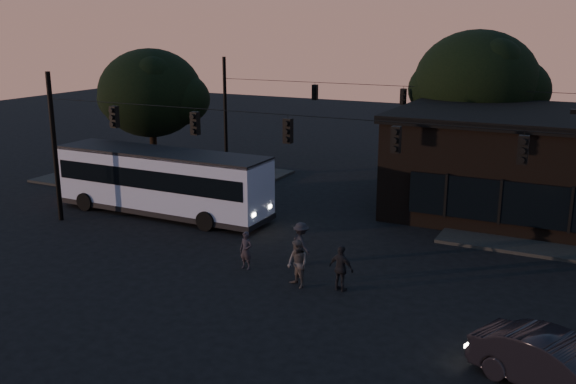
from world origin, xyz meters
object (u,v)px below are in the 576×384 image
at_px(building, 548,164).
at_px(pedestrian_c, 341,268).
at_px(pedestrian_a, 246,250).
at_px(pedestrian_b, 297,264).
at_px(pedestrian_d, 301,244).
at_px(bus, 162,179).
at_px(car, 558,366).

height_order(building, pedestrian_c, building).
xyz_separation_m(pedestrian_a, pedestrian_c, (4.32, -0.36, 0.10)).
xyz_separation_m(pedestrian_b, pedestrian_d, (-0.89, 2.20, -0.02)).
bearing_deg(bus, pedestrian_a, -31.31).
xyz_separation_m(building, pedestrian_a, (-10.10, -13.60, -1.92)).
bearing_deg(pedestrian_b, bus, -177.77).
distance_m(building, pedestrian_b, 16.25).
bearing_deg(pedestrian_b, pedestrian_d, 142.06).
height_order(bus, car, bus).
relative_size(pedestrian_c, pedestrian_d, 0.98).
relative_size(pedestrian_a, pedestrian_b, 0.85).
bearing_deg(building, pedestrian_d, -124.37).
xyz_separation_m(bus, pedestrian_b, (10.53, -5.56, -0.97)).
height_order(car, pedestrian_a, pedestrian_a).
bearing_deg(bus, car, -23.89).
xyz_separation_m(building, pedestrian_c, (-5.79, -13.95, -1.82)).
bearing_deg(pedestrian_d, bus, 16.11).
relative_size(bus, pedestrian_a, 7.62).
xyz_separation_m(pedestrian_a, pedestrian_d, (1.80, 1.46, 0.12)).
xyz_separation_m(car, pedestrian_d, (-10.33, 5.59, 0.13)).
distance_m(car, pedestrian_a, 12.81).
distance_m(bus, pedestrian_a, 9.27).
distance_m(building, car, 17.95).
relative_size(bus, pedestrian_c, 6.73).
bearing_deg(bus, pedestrian_c, -22.80).
bearing_deg(pedestrian_d, pedestrian_a, 74.32).
distance_m(building, pedestrian_d, 14.82).
bearing_deg(building, pedestrian_a, -126.61).
height_order(bus, pedestrian_d, bus).
height_order(car, pedestrian_b, pedestrian_b).
relative_size(bus, pedestrian_b, 6.47).
height_order(building, pedestrian_b, building).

